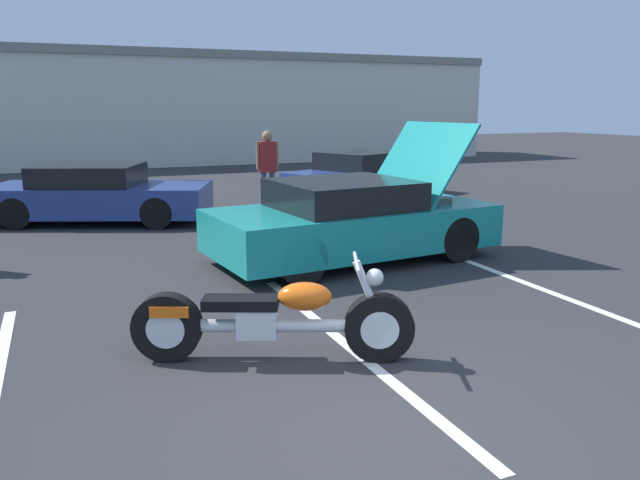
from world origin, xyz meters
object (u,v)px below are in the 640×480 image
object	(u,v)px
show_car_hood_open	(354,220)
parked_car_mid_row	(97,195)
motorcycle	(272,320)
spectator_far_lot	(268,163)
parked_car_right_row	(366,175)

from	to	relation	value
show_car_hood_open	parked_car_mid_row	xyz separation A→B (m)	(-3.38, 4.87, -0.06)
motorcycle	parked_car_mid_row	size ratio (longest dim) A/B	0.52
show_car_hood_open	parked_car_mid_row	size ratio (longest dim) A/B	0.95
spectator_far_lot	motorcycle	bearing A→B (deg)	-107.73
motorcycle	spectator_far_lot	size ratio (longest dim) A/B	1.38
show_car_hood_open	parked_car_mid_row	bearing A→B (deg)	118.48
show_car_hood_open	spectator_far_lot	bearing A→B (deg)	80.93
show_car_hood_open	spectator_far_lot	size ratio (longest dim) A/B	2.52
motorcycle	spectator_far_lot	bearing A→B (deg)	95.11
show_car_hood_open	parked_car_right_row	distance (m)	6.62
parked_car_right_row	spectator_far_lot	bearing A→B (deg)	172.79
show_car_hood_open	spectator_far_lot	xyz separation A→B (m)	(0.24, 4.92, 0.44)
motorcycle	parked_car_right_row	distance (m)	10.57
parked_car_right_row	parked_car_mid_row	size ratio (longest dim) A/B	1.03
show_car_hood_open	spectator_far_lot	distance (m)	4.95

